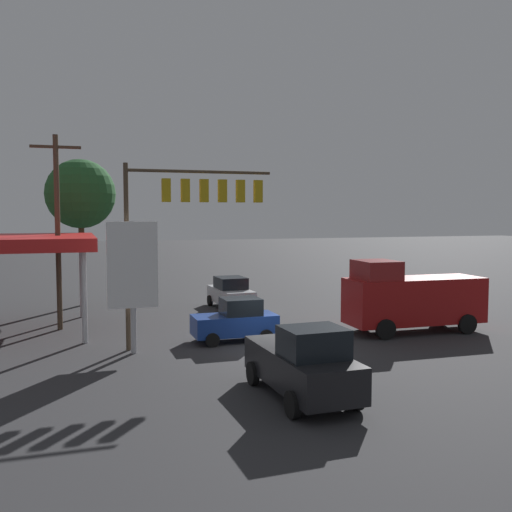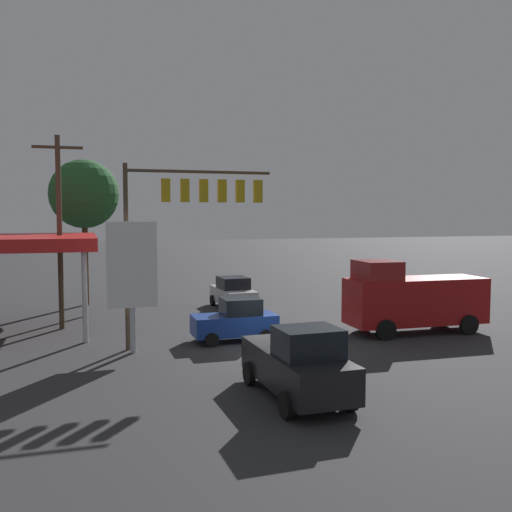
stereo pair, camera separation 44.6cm
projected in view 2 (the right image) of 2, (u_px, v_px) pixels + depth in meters
The scene contains 9 objects.
ground_plane at pixel (269, 348), 24.66m from camera, with size 200.00×200.00×0.00m, color #2D2D30.
traffic_signal_assembly at pixel (190, 206), 24.72m from camera, with size 6.45×0.43×7.92m.
utility_pole at pixel (60, 227), 28.40m from camera, with size 2.40×0.26×9.68m.
price_sign at pixel (132, 268), 23.59m from camera, with size 2.05×0.27×5.49m.
hatchback_crossing at pixel (236, 320), 25.99m from camera, with size 3.80×1.96×1.97m.
sedan_waiting at pixel (233, 293), 34.95m from camera, with size 2.21×4.48×1.93m.
delivery_truck at pixel (412, 298), 27.71m from camera, with size 6.85×2.67×3.58m.
pickup_parked at pixel (298, 364), 17.86m from camera, with size 2.40×5.26×2.40m.
street_tree at pixel (84, 195), 35.82m from camera, with size 4.33×4.33×9.20m.
Camera 2 is at (7.63, 23.07, 5.82)m, focal length 40.00 mm.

